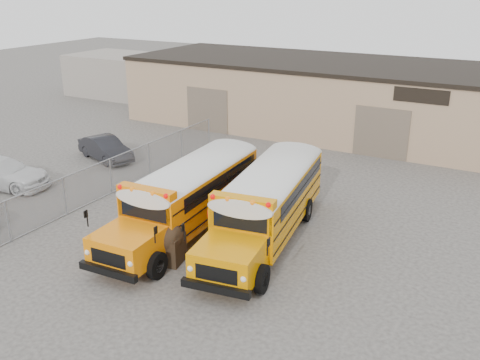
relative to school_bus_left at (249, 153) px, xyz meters
The scene contains 9 objects.
ground 7.72m from the school_bus_left, 84.18° to the right, with size 120.00×120.00×0.00m, color #42403C.
warehouse 12.53m from the school_bus_left, 86.50° to the left, with size 30.20×10.20×4.67m.
chainlink_fence 6.95m from the school_bus_left, 139.28° to the right, with size 0.07×18.07×1.81m.
distant_building_left 25.71m from the school_bus_left, 145.68° to the left, with size 8.00×6.00×3.60m, color gray.
school_bus_left is the anchor object (origin of this frame).
school_bus_right 2.82m from the school_bus_left, 18.71° to the left, with size 3.79×10.12×2.89m.
tarp_bundle 8.85m from the school_bus_left, 81.80° to the right, with size 1.26×1.21×1.65m.
car_white 12.61m from the school_bus_left, 148.84° to the right, with size 2.08×5.11×1.48m, color silver.
car_dark 9.20m from the school_bus_left, behind, with size 1.43×4.10×1.35m, color black.
Camera 1 is at (11.42, -15.36, 9.92)m, focal length 40.00 mm.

